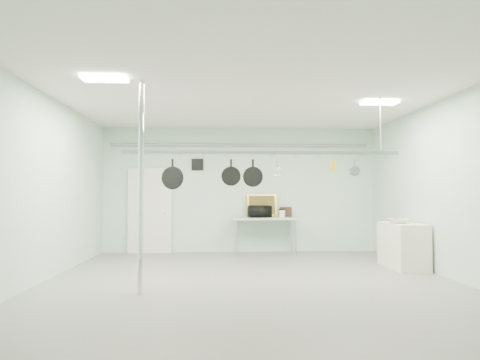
{
  "coord_description": "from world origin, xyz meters",
  "views": [
    {
      "loc": [
        -0.52,
        -7.04,
        1.47
      ],
      "look_at": [
        -0.14,
        1.0,
        1.75
      ],
      "focal_mm": 32.0,
      "sensor_mm": 36.0,
      "label": 1
    }
  ],
  "objects": [
    {
      "name": "floor",
      "position": [
        0.0,
        0.0,
        0.0
      ],
      "size": [
        8.0,
        8.0,
        0.0
      ],
      "primitive_type": "plane",
      "color": "gray",
      "rests_on": "ground"
    },
    {
      "name": "ceiling",
      "position": [
        0.0,
        0.0,
        3.19
      ],
      "size": [
        7.0,
        8.0,
        0.02
      ],
      "primitive_type": "cube",
      "color": "silver",
      "rests_on": "back_wall"
    },
    {
      "name": "back_wall",
      "position": [
        0.0,
        3.99,
        1.6
      ],
      "size": [
        7.0,
        0.02,
        3.2
      ],
      "primitive_type": "cube",
      "color": "#ABCDBA",
      "rests_on": "floor"
    },
    {
      "name": "right_wall",
      "position": [
        3.49,
        0.0,
        1.6
      ],
      "size": [
        0.02,
        8.0,
        3.2
      ],
      "primitive_type": "cube",
      "color": "#ABCDBA",
      "rests_on": "floor"
    },
    {
      "name": "door",
      "position": [
        -2.3,
        3.94,
        1.05
      ],
      "size": [
        1.1,
        0.1,
        2.2
      ],
      "primitive_type": "cube",
      "color": "silver",
      "rests_on": "floor"
    },
    {
      "name": "wall_vent",
      "position": [
        -1.1,
        3.97,
        2.25
      ],
      "size": [
        0.3,
        0.04,
        0.3
      ],
      "primitive_type": "cube",
      "color": "black",
      "rests_on": "back_wall"
    },
    {
      "name": "conduit_pipe",
      "position": [
        0.0,
        3.9,
        2.75
      ],
      "size": [
        6.6,
        0.07,
        0.07
      ],
      "primitive_type": "cylinder",
      "rotation": [
        0.0,
        1.57,
        0.0
      ],
      "color": "gray",
      "rests_on": "back_wall"
    },
    {
      "name": "chrome_pole",
      "position": [
        -1.7,
        -0.6,
        1.6
      ],
      "size": [
        0.08,
        0.08,
        3.2
      ],
      "primitive_type": "cylinder",
      "color": "silver",
      "rests_on": "floor"
    },
    {
      "name": "prep_table",
      "position": [
        0.6,
        3.6,
        0.83
      ],
      "size": [
        1.6,
        0.7,
        0.91
      ],
      "color": "#A4C2B1",
      "rests_on": "floor"
    },
    {
      "name": "side_cabinet",
      "position": [
        3.15,
        1.4,
        0.45
      ],
      "size": [
        0.6,
        1.2,
        0.9
      ],
      "primitive_type": "cube",
      "color": "silver",
      "rests_on": "floor"
    },
    {
      "name": "pot_rack",
      "position": [
        0.2,
        0.3,
        2.23
      ],
      "size": [
        4.8,
        0.06,
        1.0
      ],
      "color": "#B7B7BC",
      "rests_on": "ceiling"
    },
    {
      "name": "light_panel_left",
      "position": [
        -2.2,
        -0.8,
        3.16
      ],
      "size": [
        0.65,
        0.3,
        0.05
      ],
      "primitive_type": "cube",
      "color": "white",
      "rests_on": "ceiling"
    },
    {
      "name": "light_panel_right",
      "position": [
        2.4,
        0.6,
        3.16
      ],
      "size": [
        0.65,
        0.3,
        0.05
      ],
      "primitive_type": "cube",
      "color": "white",
      "rests_on": "ceiling"
    },
    {
      "name": "microwave",
      "position": [
        0.48,
        3.61,
        1.05
      ],
      "size": [
        0.58,
        0.44,
        0.3
      ],
      "primitive_type": "imported",
      "rotation": [
        0.0,
        0.0,
        3.3
      ],
      "color": "black",
      "rests_on": "prep_table"
    },
    {
      "name": "coffee_canister",
      "position": [
        1.02,
        3.52,
        1.0
      ],
      "size": [
        0.15,
        0.15,
        0.18
      ],
      "primitive_type": "cylinder",
      "rotation": [
        0.0,
        0.0,
        0.03
      ],
      "color": "silver",
      "rests_on": "prep_table"
    },
    {
      "name": "painting_large",
      "position": [
        0.56,
        3.9,
        1.2
      ],
      "size": [
        0.79,
        0.19,
        0.58
      ],
      "primitive_type": "cube",
      "rotation": [
        -0.14,
        0.0,
        0.07
      ],
      "color": "gold",
      "rests_on": "prep_table"
    },
    {
      "name": "painting_small",
      "position": [
        1.18,
        3.9,
        1.03
      ],
      "size": [
        0.3,
        0.1,
        0.25
      ],
      "primitive_type": "cube",
      "rotation": [
        -0.17,
        0.0,
        -0.06
      ],
      "color": "#321B11",
      "rests_on": "prep_table"
    },
    {
      "name": "fruit_bowl",
      "position": [
        3.03,
        1.35,
        0.95
      ],
      "size": [
        0.45,
        0.45,
        0.1
      ],
      "primitive_type": "imported",
      "rotation": [
        0.0,
        0.0,
        0.11
      ],
      "color": "silver",
      "rests_on": "side_cabinet"
    },
    {
      "name": "skillet_left",
      "position": [
        -1.33,
        0.3,
        1.82
      ],
      "size": [
        0.4,
        0.16,
        0.52
      ],
      "primitive_type": null,
      "rotation": [
        0.0,
        0.0,
        -0.25
      ],
      "color": "black",
      "rests_on": "pot_rack"
    },
    {
      "name": "skillet_mid",
      "position": [
        -0.33,
        0.3,
        1.86
      ],
      "size": [
        0.33,
        0.06,
        0.45
      ],
      "primitive_type": null,
      "rotation": [
        0.0,
        0.0,
        -0.01
      ],
      "color": "black",
      "rests_on": "pot_rack"
    },
    {
      "name": "skillet_right",
      "position": [
        0.05,
        0.3,
        1.84
      ],
      "size": [
        0.35,
        0.16,
        0.48
      ],
      "primitive_type": null,
      "rotation": [
        0.0,
        0.0,
        -0.29
      ],
      "color": "black",
      "rests_on": "pot_rack"
    },
    {
      "name": "whisk",
      "position": [
        0.48,
        0.3,
        1.94
      ],
      "size": [
        0.21,
        0.21,
        0.3
      ],
      "primitive_type": null,
      "rotation": [
        0.0,
        0.0,
        0.34
      ],
      "color": "#B1B2B6",
      "rests_on": "pot_rack"
    },
    {
      "name": "grater",
      "position": [
        1.45,
        0.3,
        1.98
      ],
      "size": [
        0.09,
        0.03,
        0.22
      ],
      "primitive_type": null,
      "rotation": [
        0.0,
        0.0,
        0.17
      ],
      "color": "#C68A17",
      "rests_on": "pot_rack"
    },
    {
      "name": "saucepan",
      "position": [
        1.83,
        0.3,
        1.94
      ],
      "size": [
        0.18,
        0.11,
        0.3
      ],
      "primitive_type": null,
      "rotation": [
        0.0,
        0.0,
        0.07
      ],
      "color": "#B0B0B4",
      "rests_on": "pot_rack"
    },
    {
      "name": "fruit_cluster",
      "position": [
        3.03,
        1.35,
        0.99
      ],
      "size": [
        0.24,
        0.24,
        0.09
      ],
      "primitive_type": null,
      "color": "#AE1210",
      "rests_on": "fruit_bowl"
    }
  ]
}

